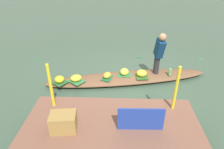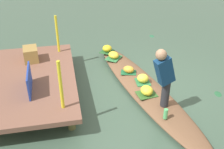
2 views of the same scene
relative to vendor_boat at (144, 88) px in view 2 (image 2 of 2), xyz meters
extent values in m
plane|color=#3D5544|center=(0.00, 0.00, -0.09)|extent=(40.00, 40.00, 0.00)
cube|color=brown|center=(0.38, 2.39, 0.29)|extent=(3.20, 1.80, 0.10)
cylinder|color=brown|center=(-0.90, 1.67, 0.07)|extent=(0.14, 0.14, 0.34)
cylinder|color=brown|center=(1.66, 1.67, 0.07)|extent=(0.14, 0.14, 0.34)
cylinder|color=brown|center=(1.66, 3.11, 0.07)|extent=(0.14, 0.14, 0.34)
ellipsoid|color=brown|center=(0.00, 0.00, 0.00)|extent=(4.72, 1.66, 0.19)
cube|color=#337844|center=(1.42, 0.40, 0.10)|extent=(0.54, 0.52, 0.01)
ellipsoid|color=yellow|center=(1.42, 0.40, 0.19)|extent=(0.38, 0.35, 0.17)
cube|color=#335E28|center=(-0.37, 0.06, 0.10)|extent=(0.37, 0.44, 0.01)
ellipsoid|color=yellow|center=(-0.37, 0.06, 0.19)|extent=(0.32, 0.30, 0.19)
cube|color=#1F6338|center=(0.59, 0.20, 0.10)|extent=(0.34, 0.42, 0.01)
ellipsoid|color=gold|center=(0.59, 0.20, 0.18)|extent=(0.30, 0.32, 0.17)
cube|color=#285E2E|center=(1.85, 0.49, 0.10)|extent=(0.48, 0.48, 0.01)
ellipsoid|color=yellow|center=(1.85, 0.49, 0.19)|extent=(0.27, 0.28, 0.18)
cube|color=#2F7442|center=(0.11, 0.00, 0.10)|extent=(0.38, 0.33, 0.01)
ellipsoid|color=yellow|center=(0.11, 0.00, 0.19)|extent=(0.32, 0.33, 0.19)
cylinder|color=#28282D|center=(-0.80, -0.16, 0.37)|extent=(0.16, 0.16, 0.55)
cube|color=navy|center=(-0.82, -0.08, 0.89)|extent=(0.26, 0.45, 0.58)
sphere|color=#9E7556|center=(-0.84, 0.03, 1.24)|extent=(0.20, 0.20, 0.20)
cylinder|color=#56B66A|center=(-1.18, -0.03, 0.20)|extent=(0.08, 0.08, 0.20)
cube|color=#223D9E|center=(-0.12, 2.39, 0.57)|extent=(0.79, 0.05, 0.45)
cylinder|color=yellow|center=(-0.82, 1.79, 0.81)|extent=(0.06, 0.06, 0.94)
cylinder|color=yellow|center=(1.58, 1.79, 0.81)|extent=(0.06, 0.06, 0.94)
cube|color=olive|center=(1.20, 2.45, 0.51)|extent=(0.47, 0.36, 0.33)
ellipsoid|color=#255B36|center=(-0.42, -1.59, -0.09)|extent=(0.27, 0.21, 0.01)
ellipsoid|color=#2A6744|center=(3.12, -1.25, -0.09)|extent=(0.25, 0.18, 0.01)
camera|label=1|loc=(0.26, 4.97, 2.87)|focal=31.78mm
camera|label=2|loc=(-4.78, 1.69, 3.27)|focal=42.97mm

